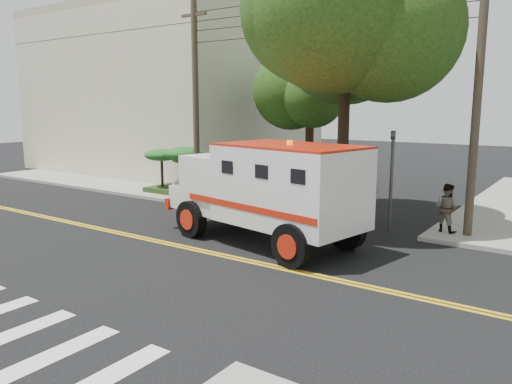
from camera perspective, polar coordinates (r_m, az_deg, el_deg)
The scene contains 12 objects.
ground at distance 15.57m, azimuth -5.87°, elevation -6.80°, with size 100.00×100.00×0.00m, color black.
sidewalk_nw at distance 34.28m, azimuth -8.28°, elevation 2.41°, with size 17.00×17.00×0.15m, color gray.
building_left at distance 36.47m, azimuth -9.17°, elevation 10.82°, with size 16.00×14.00×10.00m, color beige.
utility_pole_left at distance 23.13m, azimuth -6.91°, elevation 9.90°, with size 0.28×0.28×9.00m, color #382D23.
utility_pole_right at distance 17.81m, azimuth 23.93°, elevation 9.18°, with size 0.28×0.28×9.00m, color #382D23.
tree_main at distance 19.35m, azimuth 11.14°, elevation 17.84°, with size 6.08×5.70×9.85m.
tree_left at distance 26.24m, azimuth 6.65°, elevation 12.58°, with size 4.48×4.20×7.70m.
traffic_signal at distance 18.04m, azimuth 15.25°, elevation 2.42°, with size 0.15×0.18×3.60m.
accessibility_sign at distance 23.86m, azimuth -7.56°, elevation 2.34°, with size 0.45×0.10×2.02m.
palm_planter at distance 24.99m, azimuth -8.97°, elevation 3.29°, with size 3.52×2.63×2.36m.
armored_truck at distance 16.01m, azimuth 1.35°, elevation 0.58°, with size 7.58×4.00×3.29m.
pedestrian_b at distance 18.31m, azimuth 20.93°, elevation -1.70°, with size 0.82×0.64×1.68m, color gray.
Camera 1 is at (9.79, -11.27, 4.45)m, focal length 35.00 mm.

